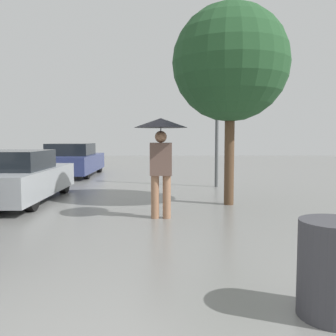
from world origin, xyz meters
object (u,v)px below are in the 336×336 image
object	(u,v)px
tree	(230,63)
pedestrian	(161,141)
parked_car_farthest	(72,160)
parked_car_middle	(15,177)
trash_bin	(334,269)
street_lamp	(217,96)

from	to	relation	value
tree	pedestrian	bearing A→B (deg)	-136.75
tree	parked_car_farthest	bearing A→B (deg)	127.80
parked_car_middle	trash_bin	bearing A→B (deg)	-49.60
parked_car_middle	parked_car_farthest	world-z (taller)	parked_car_farthest
street_lamp	parked_car_middle	bearing A→B (deg)	-153.49
pedestrian	parked_car_middle	bearing A→B (deg)	150.96
parked_car_middle	parked_car_farthest	bearing A→B (deg)	91.03
parked_car_middle	trash_bin	xyz separation A→B (m)	(4.99, -5.87, -0.16)
pedestrian	street_lamp	bearing A→B (deg)	69.56
pedestrian	street_lamp	size ratio (longest dim) A/B	0.44
pedestrian	tree	size ratio (longest dim) A/B	0.42
parked_car_middle	parked_car_farthest	distance (m)	6.15
pedestrian	trash_bin	xyz separation A→B (m)	(1.49, -3.92, -1.04)
parked_car_farthest	tree	world-z (taller)	tree
trash_bin	pedestrian	bearing A→B (deg)	110.76
pedestrian	tree	bearing A→B (deg)	43.25
street_lamp	tree	bearing A→B (deg)	-92.86
street_lamp	trash_bin	size ratio (longest dim) A/B	5.19
trash_bin	parked_car_farthest	bearing A→B (deg)	113.02
pedestrian	parked_car_farthest	size ratio (longest dim) A/B	0.43
street_lamp	trash_bin	world-z (taller)	street_lamp
street_lamp	trash_bin	bearing A→B (deg)	-91.40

